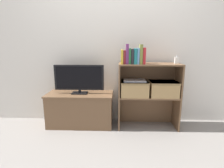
{
  "coord_description": "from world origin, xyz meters",
  "views": [
    {
      "loc": [
        0.08,
        -2.21,
        1.16
      ],
      "look_at": [
        0.0,
        0.17,
        0.63
      ],
      "focal_mm": 28.0,
      "sensor_mm": 36.0,
      "label": 1
    }
  ],
  "objects": [
    {
      "name": "book_mustard",
      "position": [
        0.13,
        0.1,
        1.01
      ],
      "size": [
        0.03,
        0.15,
        0.19
      ],
      "color": "gold",
      "rests_on": "bookshelf_upper_tier"
    },
    {
      "name": "storage_basket_left",
      "position": [
        0.31,
        0.15,
        0.58
      ],
      "size": [
        0.38,
        0.3,
        0.2
      ],
      "color": "tan",
      "rests_on": "bookshelf_lower_tier"
    },
    {
      "name": "tv_stand",
      "position": [
        -0.47,
        0.2,
        0.24
      ],
      "size": [
        0.94,
        0.41,
        0.48
      ],
      "color": "brown",
      "rests_on": "ground_plane"
    },
    {
      "name": "wall_back",
      "position": [
        0.0,
        0.43,
        1.2
      ],
      "size": [
        10.0,
        0.05,
        2.4
      ],
      "color": "silver",
      "rests_on": "ground_plane"
    },
    {
      "name": "book_forest",
      "position": [
        0.23,
        0.1,
        1.02
      ],
      "size": [
        0.02,
        0.14,
        0.2
      ],
      "color": "#286638",
      "rests_on": "bookshelf_upper_tier"
    },
    {
      "name": "tv",
      "position": [
        -0.47,
        0.19,
        0.7
      ],
      "size": [
        0.7,
        0.14,
        0.41
      ],
      "color": "black",
      "rests_on": "tv_stand"
    },
    {
      "name": "book_charcoal",
      "position": [
        0.27,
        0.1,
        1.02
      ],
      "size": [
        0.03,
        0.14,
        0.19
      ],
      "color": "#232328",
      "rests_on": "bookshelf_upper_tier"
    },
    {
      "name": "bookshelf_lower_tier",
      "position": [
        0.51,
        0.23,
        0.3
      ],
      "size": [
        0.84,
        0.34,
        0.47
      ],
      "color": "brown",
      "rests_on": "ground_plane"
    },
    {
      "name": "book_maroon",
      "position": [
        0.17,
        0.1,
        1.01
      ],
      "size": [
        0.03,
        0.13,
        0.18
      ],
      "color": "maroon",
      "rests_on": "bookshelf_upper_tier"
    },
    {
      "name": "book_olive",
      "position": [
        0.38,
        0.1,
        1.04
      ],
      "size": [
        0.04,
        0.13,
        0.25
      ],
      "color": "olive",
      "rests_on": "bookshelf_upper_tier"
    },
    {
      "name": "ground_plane",
      "position": [
        0.0,
        0.0,
        0.0
      ],
      "size": [
        16.0,
        16.0,
        0.0
      ],
      "primitive_type": "plane",
      "color": "gray"
    },
    {
      "name": "book_skyblue",
      "position": [
        0.34,
        0.1,
        1.02
      ],
      "size": [
        0.03,
        0.13,
        0.21
      ],
      "color": "#709ECC",
      "rests_on": "bookshelf_upper_tier"
    },
    {
      "name": "book_teal",
      "position": [
        0.31,
        0.1,
        1.02
      ],
      "size": [
        0.04,
        0.16,
        0.2
      ],
      "color": "#1E7075",
      "rests_on": "bookshelf_upper_tier"
    },
    {
      "name": "book_crimson",
      "position": [
        0.42,
        0.1,
        1.02
      ],
      "size": [
        0.03,
        0.14,
        0.21
      ],
      "color": "#B22328",
      "rests_on": "bookshelf_upper_tier"
    },
    {
      "name": "book_plum",
      "position": [
        0.2,
        0.1,
        1.05
      ],
      "size": [
        0.03,
        0.13,
        0.26
      ],
      "color": "#6B2D66",
      "rests_on": "bookshelf_upper_tier"
    },
    {
      "name": "baby_monitor",
      "position": [
        0.87,
        0.17,
        0.96
      ],
      "size": [
        0.05,
        0.04,
        0.12
      ],
      "color": "white",
      "rests_on": "bookshelf_upper_tier"
    },
    {
      "name": "bookshelf_upper_tier",
      "position": [
        0.51,
        0.23,
        0.76
      ],
      "size": [
        0.84,
        0.34,
        0.45
      ],
      "color": "brown",
      "rests_on": "bookshelf_lower_tier"
    },
    {
      "name": "storage_basket_right",
      "position": [
        0.71,
        0.15,
        0.58
      ],
      "size": [
        0.38,
        0.3,
        0.2
      ],
      "color": "tan",
      "rests_on": "bookshelf_lower_tier"
    },
    {
      "name": "laptop",
      "position": [
        0.31,
        0.15,
        0.68
      ],
      "size": [
        0.3,
        0.22,
        0.02
      ],
      "color": "#BCBCC1",
      "rests_on": "storage_basket_left"
    }
  ]
}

